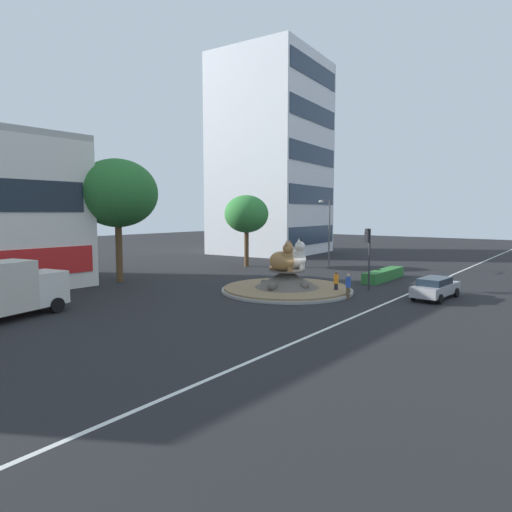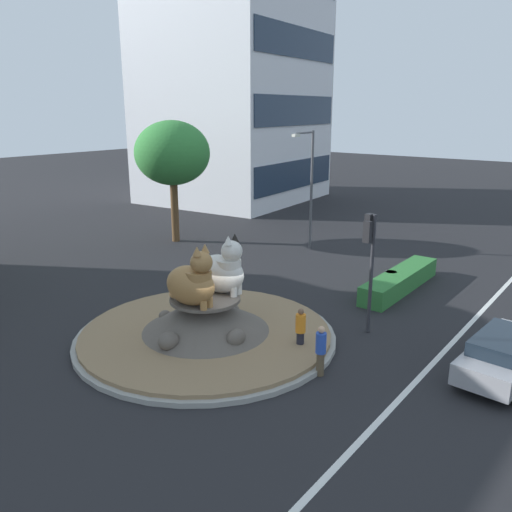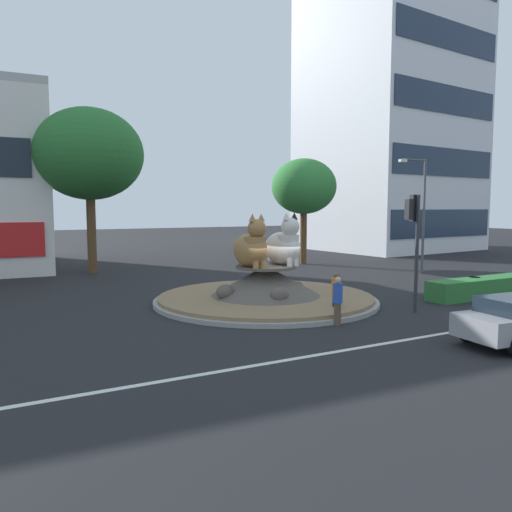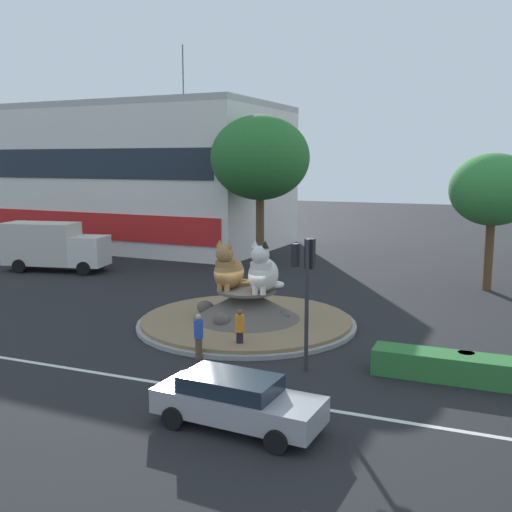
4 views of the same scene
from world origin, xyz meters
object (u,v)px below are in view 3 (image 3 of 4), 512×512
(cat_statue_white, at_px, (284,246))
(pedestrian_orange_shirt, at_px, (336,292))
(cat_statue_tabby, at_px, (252,248))
(traffic_light_mast, at_px, (414,226))
(litter_bin, at_px, (474,286))
(office_tower, at_px, (390,111))
(streetlight_arm, at_px, (421,207))
(broadleaf_tree_behind_island, at_px, (89,154))
(second_tree_near_tower, at_px, (304,187))
(pedestrian_blue_shirt, at_px, (338,300))

(cat_statue_white, bearing_deg, pedestrian_orange_shirt, -0.77)
(cat_statue_tabby, bearing_deg, traffic_light_mast, 44.87)
(cat_statue_white, xyz_separation_m, litter_bin, (8.65, -3.13, -2.04))
(office_tower, relative_size, streetlight_arm, 3.82)
(broadleaf_tree_behind_island, bearing_deg, cat_statue_tabby, -73.88)
(pedestrian_orange_shirt, bearing_deg, broadleaf_tree_behind_island, -77.88)
(traffic_light_mast, xyz_separation_m, streetlight_arm, (9.16, 8.36, 0.77))
(pedestrian_orange_shirt, bearing_deg, streetlight_arm, -156.11)
(cat_statue_white, distance_m, pedestrian_orange_shirt, 3.73)
(cat_statue_tabby, xyz_separation_m, broadleaf_tree_behind_island, (-4.07, 14.08, 5.01))
(second_tree_near_tower, bearing_deg, pedestrian_blue_shirt, -120.11)
(second_tree_near_tower, bearing_deg, traffic_light_mast, -109.25)
(cat_statue_tabby, height_order, second_tree_near_tower, second_tree_near_tower)
(cat_statue_white, xyz_separation_m, pedestrian_orange_shirt, (0.35, -3.34, -1.62))
(broadleaf_tree_behind_island, distance_m, streetlight_arm, 21.07)
(office_tower, distance_m, pedestrian_blue_shirt, 37.36)
(cat_statue_white, height_order, second_tree_near_tower, second_tree_near_tower)
(cat_statue_tabby, distance_m, pedestrian_blue_shirt, 5.09)
(broadleaf_tree_behind_island, xyz_separation_m, pedestrian_orange_shirt, (6.06, -17.38, -6.61))
(broadleaf_tree_behind_island, xyz_separation_m, streetlight_arm, (18.20, -10.09, -3.28))
(streetlight_arm, distance_m, pedestrian_blue_shirt, 16.15)
(broadleaf_tree_behind_island, height_order, pedestrian_orange_shirt, broadleaf_tree_behind_island)
(cat_statue_white, bearing_deg, broadleaf_tree_behind_island, -164.53)
(office_tower, bearing_deg, second_tree_near_tower, -158.55)
(litter_bin, bearing_deg, cat_statue_tabby, 163.32)
(cat_statue_tabby, height_order, broadleaf_tree_behind_island, broadleaf_tree_behind_island)
(office_tower, xyz_separation_m, broadleaf_tree_behind_island, (-30.12, -5.69, -6.27))
(cat_statue_white, height_order, litter_bin, cat_statue_white)
(office_tower, bearing_deg, traffic_light_mast, -136.31)
(office_tower, height_order, second_tree_near_tower, office_tower)
(cat_statue_tabby, bearing_deg, office_tower, 123.32)
(streetlight_arm, bearing_deg, second_tree_near_tower, -70.88)
(broadleaf_tree_behind_island, distance_m, pedestrian_blue_shirt, 20.56)
(traffic_light_mast, bearing_deg, litter_bin, -70.25)
(cat_statue_tabby, relative_size, broadleaf_tree_behind_island, 0.23)
(office_tower, relative_size, pedestrian_blue_shirt, 15.87)
(cat_statue_white, xyz_separation_m, streetlight_arm, (12.49, 3.95, 1.71))
(cat_statue_white, distance_m, traffic_light_mast, 5.60)
(cat_statue_tabby, distance_m, second_tree_near_tower, 16.46)
(broadleaf_tree_behind_island, relative_size, pedestrian_orange_shirt, 6.24)
(pedestrian_orange_shirt, bearing_deg, second_tree_near_tower, -126.66)
(streetlight_arm, height_order, pedestrian_orange_shirt, streetlight_arm)
(cat_statue_tabby, height_order, office_tower, office_tower)
(cat_statue_tabby, height_order, traffic_light_mast, traffic_light_mast)
(traffic_light_mast, xyz_separation_m, litter_bin, (5.33, 1.28, -2.99))
(traffic_light_mast, height_order, broadleaf_tree_behind_island, broadleaf_tree_behind_island)
(cat_statue_tabby, relative_size, traffic_light_mast, 0.50)
(cat_statue_white, relative_size, streetlight_arm, 0.33)
(cat_statue_tabby, distance_m, litter_bin, 10.94)
(litter_bin, bearing_deg, pedestrian_orange_shirt, -178.52)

